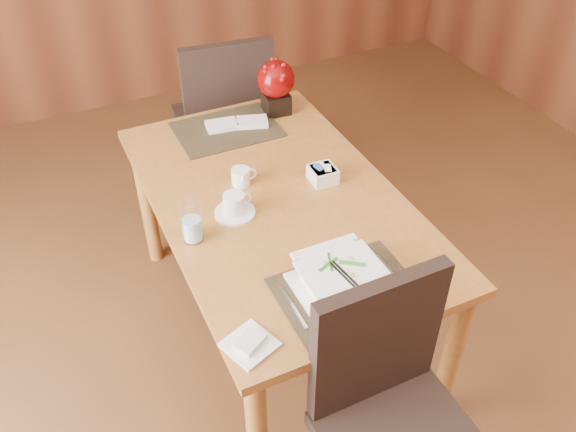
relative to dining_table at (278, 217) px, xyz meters
name	(u,v)px	position (x,y,z in m)	size (l,w,h in m)	color
ground	(342,430)	(0.00, -0.60, -0.65)	(6.00, 6.00, 0.00)	brown
dining_table	(278,217)	(0.00, 0.00, 0.00)	(0.90, 1.50, 0.75)	#A6692E
placemat_near	(347,291)	(0.00, -0.55, 0.10)	(0.45, 0.33, 0.01)	black
placemat_far	(227,129)	(0.00, 0.55, 0.10)	(0.45, 0.33, 0.01)	black
soup_setting	(340,280)	(-0.02, -0.54, 0.15)	(0.28, 0.28, 0.11)	white
coffee_cup	(234,206)	(-0.18, -0.02, 0.13)	(0.15, 0.15, 0.09)	white
water_glass	(191,221)	(-0.37, -0.09, 0.18)	(0.07, 0.07, 0.17)	white
creamer_jug	(241,177)	(-0.09, 0.14, 0.13)	(0.09, 0.09, 0.07)	white
sugar_caddy	(323,174)	(0.21, 0.02, 0.13)	(0.10, 0.10, 0.06)	white
berry_decor	(276,84)	(0.27, 0.60, 0.24)	(0.17, 0.17, 0.25)	black
napkins_far	(239,123)	(0.06, 0.55, 0.12)	(0.28, 0.10, 0.02)	white
bread_plate	(250,345)	(-0.37, -0.62, 0.10)	(0.14, 0.14, 0.01)	white
near_chair	(392,407)	(-0.01, -0.88, -0.10)	(0.46, 0.47, 0.99)	black
far_chair	(225,115)	(0.14, 0.97, -0.08)	(0.52, 0.53, 1.02)	black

